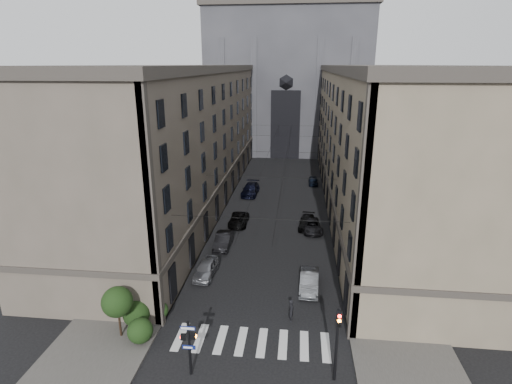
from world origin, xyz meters
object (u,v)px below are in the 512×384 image
(pedestrian_signal_left, at_px, (189,344))
(car_right_midfar, at_px, (307,223))
(traffic_light_right, at_px, (337,336))
(gothic_tower, at_px, (288,70))
(car_left_near, at_px, (206,268))
(car_right_midnear, at_px, (312,226))
(car_left_midfar, at_px, (239,220))
(car_right_far, at_px, (313,181))
(pedestrian, at_px, (291,310))
(car_left_far, at_px, (250,189))
(car_right_near, at_px, (309,281))
(car_left_midnear, at_px, (223,241))

(pedestrian_signal_left, relative_size, car_right_midfar, 0.90)
(traffic_light_right, bearing_deg, gothic_tower, 94.38)
(car_left_near, relative_size, car_right_midnear, 0.92)
(car_left_midfar, relative_size, car_right_far, 1.26)
(car_left_near, distance_m, pedestrian, 10.14)
(car_left_far, distance_m, car_right_near, 27.47)
(car_left_midfar, xyz_separation_m, pedestrian, (6.95, -18.76, 0.25))
(car_right_near, distance_m, pedestrian, 4.96)
(pedestrian_signal_left, distance_m, car_right_midnear, 25.52)
(gothic_tower, distance_m, car_left_midfar, 51.49)
(car_left_midfar, relative_size, car_left_far, 0.83)
(pedestrian, bearing_deg, pedestrian_signal_left, 137.25)
(car_right_midfar, bearing_deg, pedestrian, -88.30)
(car_left_midnear, relative_size, car_left_midfar, 0.98)
(gothic_tower, xyz_separation_m, car_left_near, (-5.36, -61.06, -17.05))
(gothic_tower, relative_size, traffic_light_right, 11.15)
(gothic_tower, bearing_deg, car_right_near, -86.15)
(pedestrian_signal_left, relative_size, pedestrian, 2.21)
(gothic_tower, height_order, traffic_light_right, gothic_tower)
(car_right_midfar, relative_size, pedestrian, 2.47)
(car_left_far, relative_size, car_right_midnear, 1.18)
(car_right_midfar, bearing_deg, car_right_far, 92.18)
(car_right_midnear, bearing_deg, car_right_midfar, 112.55)
(gothic_tower, bearing_deg, car_right_far, -79.62)
(pedestrian_signal_left, relative_size, car_right_midnear, 0.84)
(car_right_near, height_order, car_right_far, car_right_near)
(traffic_light_right, distance_m, car_left_midnear, 21.16)
(car_left_midnear, bearing_deg, pedestrian, -58.35)
(pedestrian, bearing_deg, traffic_light_right, -152.24)
(pedestrian_signal_left, bearing_deg, pedestrian, 45.25)
(pedestrian_signal_left, distance_m, car_right_near, 13.58)
(car_right_midfar, relative_size, car_right_far, 1.20)
(car_left_near, xyz_separation_m, car_left_midnear, (0.48, 6.23, 0.01))
(pedestrian_signal_left, height_order, car_right_far, pedestrian_signal_left)
(pedestrian_signal_left, distance_m, pedestrian, 9.01)
(car_left_midfar, xyz_separation_m, car_right_midnear, (8.96, -1.00, 0.01))
(car_left_far, height_order, car_right_far, car_left_far)
(car_left_midnear, xyz_separation_m, pedestrian, (7.64, -12.30, 0.14))
(car_left_midnear, xyz_separation_m, car_right_midfar, (9.09, 6.48, -0.11))
(gothic_tower, xyz_separation_m, car_left_far, (-4.20, -36.23, -16.98))
(car_right_near, relative_size, car_right_far, 1.23)
(pedestrian_signal_left, distance_m, traffic_light_right, 9.18)
(car_right_midnear, bearing_deg, car_left_far, 117.90)
(gothic_tower, height_order, car_left_near, gothic_tower)
(car_left_midnear, distance_m, car_left_midfar, 6.50)
(pedestrian_signal_left, bearing_deg, gothic_tower, 87.26)
(car_left_midfar, bearing_deg, car_left_far, 89.98)
(car_left_near, bearing_deg, traffic_light_right, -44.86)
(car_left_midnear, height_order, car_right_midnear, car_left_midnear)
(traffic_light_right, distance_m, car_left_midfar, 26.67)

